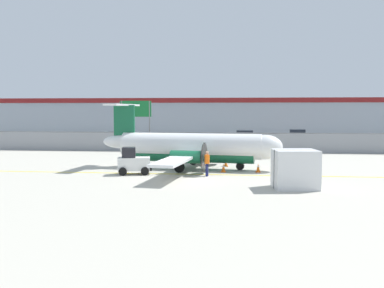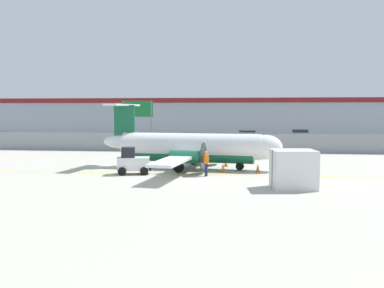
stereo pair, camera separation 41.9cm
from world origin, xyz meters
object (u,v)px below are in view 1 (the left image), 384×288
(commuter_airplane, at_px, (194,148))
(parked_car_2, at_px, (244,136))
(traffic_cone_far_right, at_px, (223,168))
(baggage_tug, at_px, (133,162))
(traffic_cone_far_left, at_px, (226,162))
(traffic_cone_near_right, at_px, (181,165))
(parked_car_3, at_px, (298,135))
(cargo_container, at_px, (295,169))
(traffic_cone_near_left, at_px, (258,168))
(highway_sign, at_px, (136,113))
(parked_car_1, at_px, (171,140))
(parked_car_0, at_px, (117,138))
(ground_crew_worker, at_px, (207,162))

(commuter_airplane, xyz_separation_m, parked_car_2, (4.10, 26.89, -0.71))
(commuter_airplane, relative_size, traffic_cone_far_right, 25.12)
(commuter_airplane, relative_size, parked_car_2, 3.78)
(baggage_tug, relative_size, traffic_cone_far_left, 3.92)
(traffic_cone_near_right, relative_size, parked_car_3, 0.15)
(cargo_container, height_order, traffic_cone_near_left, cargo_container)
(traffic_cone_near_right, xyz_separation_m, traffic_cone_far_left, (3.33, 1.88, 0.00))
(parked_car_2, bearing_deg, highway_sign, 41.61)
(cargo_container, bearing_deg, traffic_cone_near_left, 98.91)
(parked_car_2, distance_m, highway_sign, 17.22)
(commuter_airplane, bearing_deg, traffic_cone_far_left, 40.90)
(parked_car_1, bearing_deg, parked_car_3, -145.35)
(parked_car_0, bearing_deg, parked_car_1, -22.51)
(commuter_airplane, distance_m, traffic_cone_near_left, 5.15)
(commuter_airplane, distance_m, baggage_tug, 5.12)
(commuter_airplane, distance_m, traffic_cone_near_right, 1.62)
(baggage_tug, xyz_separation_m, parked_car_1, (-0.76, 21.47, 0.04))
(commuter_airplane, xyz_separation_m, cargo_container, (6.58, -7.52, -0.50))
(traffic_cone_near_left, height_order, parked_car_1, parked_car_1)
(ground_crew_worker, xyz_separation_m, traffic_cone_far_left, (1.12, 5.18, -0.64))
(traffic_cone_far_left, bearing_deg, parked_car_1, 112.96)
(parked_car_3, height_order, highway_sign, highway_sign)
(traffic_cone_near_left, height_order, traffic_cone_near_right, same)
(traffic_cone_near_right, height_order, traffic_cone_far_left, same)
(ground_crew_worker, bearing_deg, commuter_airplane, 115.45)
(parked_car_0, height_order, parked_car_3, same)
(cargo_container, bearing_deg, commuter_airplane, 123.90)
(cargo_container, xyz_separation_m, parked_car_3, (5.33, 37.92, -0.21))
(traffic_cone_near_left, bearing_deg, parked_car_2, 91.40)
(traffic_cone_far_left, xyz_separation_m, parked_car_2, (1.71, 25.29, 0.58))
(highway_sign, bearing_deg, traffic_cone_near_right, -64.99)
(ground_crew_worker, distance_m, parked_car_1, 22.58)
(traffic_cone_far_left, relative_size, parked_car_3, 0.15)
(ground_crew_worker, height_order, parked_car_2, same)
(baggage_tug, bearing_deg, commuter_airplane, 28.10)
(parked_car_0, bearing_deg, cargo_container, -56.79)
(cargo_container, distance_m, parked_car_2, 34.50)
(traffic_cone_near_left, height_order, parked_car_3, parked_car_3)
(commuter_airplane, distance_m, parked_car_2, 27.21)
(traffic_cone_far_right, relative_size, parked_car_0, 0.15)
(traffic_cone_far_right, height_order, parked_car_1, parked_car_1)
(traffic_cone_near_left, distance_m, parked_car_3, 32.56)
(baggage_tug, distance_m, highway_sign, 19.33)
(baggage_tug, xyz_separation_m, parked_car_3, (15.79, 33.66, 0.04))
(ground_crew_worker, distance_m, traffic_cone_far_right, 2.34)
(traffic_cone_near_left, bearing_deg, parked_car_0, 126.73)
(traffic_cone_near_right, distance_m, parked_car_2, 27.64)
(traffic_cone_near_left, distance_m, traffic_cone_near_right, 5.83)
(parked_car_0, xyz_separation_m, parked_car_2, (16.27, 5.53, 0.00))
(ground_crew_worker, height_order, highway_sign, highway_sign)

